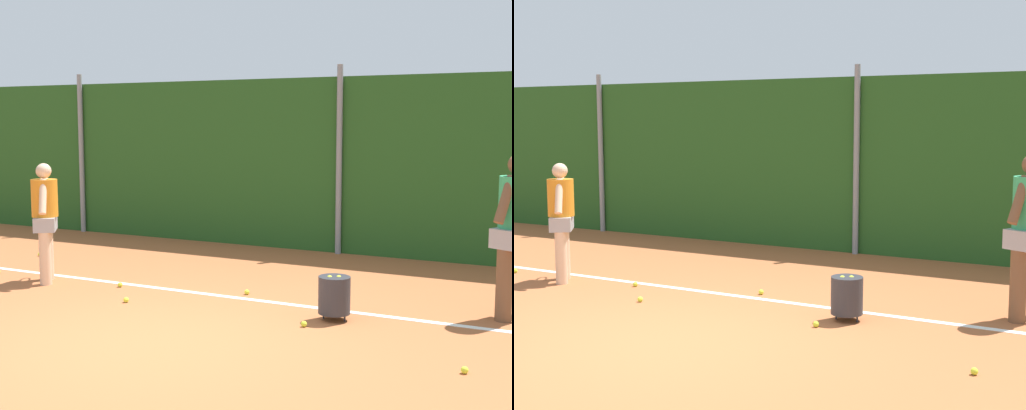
# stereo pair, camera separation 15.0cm
# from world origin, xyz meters

# --- Properties ---
(ground_plane) EXTENTS (29.32, 29.32, 0.00)m
(ground_plane) POSITION_xyz_m (0.00, 1.66, 0.00)
(ground_plane) COLOR #A85B33
(hedge_fence_backdrop) EXTENTS (19.06, 0.25, 2.97)m
(hedge_fence_backdrop) POSITION_xyz_m (0.00, 5.67, 1.48)
(hedge_fence_backdrop) COLOR #23511E
(hedge_fence_backdrop) RESTS_ON ground_plane
(fence_post_left) EXTENTS (0.10, 0.10, 3.16)m
(fence_post_left) POSITION_xyz_m (-5.50, 5.49, 1.58)
(fence_post_left) COLOR gray
(fence_post_left) RESTS_ON ground_plane
(fence_post_center) EXTENTS (0.10, 0.10, 3.16)m
(fence_post_center) POSITION_xyz_m (0.00, 5.49, 1.58)
(fence_post_center) COLOR gray
(fence_post_center) RESTS_ON ground_plane
(court_baseline_paint) EXTENTS (13.93, 0.10, 0.01)m
(court_baseline_paint) POSITION_xyz_m (0.00, 2.02, 0.00)
(court_baseline_paint) COLOR white
(court_baseline_paint) RESTS_ON ground_plane
(player_foreground_near) EXTENTS (0.57, 0.60, 1.65)m
(player_foreground_near) POSITION_xyz_m (-2.88, 1.64, 0.93)
(player_foreground_near) COLOR beige
(player_foreground_near) RESTS_ON ground_plane
(ball_hopper) EXTENTS (0.36, 0.36, 0.51)m
(ball_hopper) POSITION_xyz_m (1.38, 1.61, 0.29)
(ball_hopper) COLOR #2D2D33
(ball_hopper) RESTS_ON ground_plane
(tennis_ball_0) EXTENTS (0.07, 0.07, 0.07)m
(tennis_ball_0) POSITION_xyz_m (-4.41, 3.19, 0.03)
(tennis_ball_0) COLOR #CCDB33
(tennis_ball_0) RESTS_ON ground_plane
(tennis_ball_2) EXTENTS (0.07, 0.07, 0.07)m
(tennis_ball_2) POSITION_xyz_m (-4.34, 3.04, 0.03)
(tennis_ball_2) COLOR #CCDB33
(tennis_ball_2) RESTS_ON ground_plane
(tennis_ball_4) EXTENTS (0.07, 0.07, 0.07)m
(tennis_ball_4) POSITION_xyz_m (1.18, 1.21, 0.03)
(tennis_ball_4) COLOR #CCDB33
(tennis_ball_4) RESTS_ON ground_plane
(tennis_ball_6) EXTENTS (0.07, 0.07, 0.07)m
(tennis_ball_6) POSITION_xyz_m (-1.19, 1.20, 0.03)
(tennis_ball_6) COLOR #CCDB33
(tennis_ball_6) RESTS_ON ground_plane
(tennis_ball_7) EXTENTS (0.07, 0.07, 0.07)m
(tennis_ball_7) POSITION_xyz_m (-0.05, 2.23, 0.03)
(tennis_ball_7) COLOR #CCDB33
(tennis_ball_7) RESTS_ON ground_plane
(tennis_ball_9) EXTENTS (0.07, 0.07, 0.07)m
(tennis_ball_9) POSITION_xyz_m (3.01, 0.52, 0.03)
(tennis_ball_9) COLOR #CCDB33
(tennis_ball_9) RESTS_ON ground_plane
(tennis_ball_10) EXTENTS (0.07, 0.07, 0.07)m
(tennis_ball_10) POSITION_xyz_m (-1.77, 1.84, 0.03)
(tennis_ball_10) COLOR #CCDB33
(tennis_ball_10) RESTS_ON ground_plane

